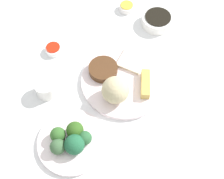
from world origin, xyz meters
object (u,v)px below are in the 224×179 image
object	(u,v)px
main_plate	(124,80)
teacup	(46,88)
soy_sauce_bowl	(157,21)
broccoli_plate	(72,141)
sauce_ramekin_hot_mustard	(127,8)
sauce_ramekin_sweet_and_sour	(54,50)

from	to	relation	value
main_plate	teacup	bearing A→B (deg)	-36.19
soy_sauce_bowl	broccoli_plate	bearing A→B (deg)	12.59
teacup	sauce_ramekin_hot_mustard	bearing A→B (deg)	-171.39
main_plate	broccoli_plate	world-z (taller)	main_plate
main_plate	sauce_ramekin_hot_mustard	world-z (taller)	sauce_ramekin_hot_mustard
broccoli_plate	sauce_ramekin_sweet_and_sour	distance (m)	0.33
sauce_ramekin_hot_mustard	broccoli_plate	bearing A→B (deg)	26.35
broccoli_plate	sauce_ramekin_hot_mustard	size ratio (longest dim) A/B	3.42
main_plate	sauce_ramekin_hot_mustard	distance (m)	0.32
broccoli_plate	teacup	distance (m)	0.19
sauce_ramekin_sweet_and_sour	main_plate	bearing A→B (deg)	107.21
main_plate	sauce_ramekin_sweet_and_sour	size ratio (longest dim) A/B	4.81
teacup	soy_sauce_bowl	bearing A→B (deg)	172.29
sauce_ramekin_sweet_and_sour	sauce_ramekin_hot_mustard	bearing A→B (deg)	172.28
main_plate	broccoli_plate	size ratio (longest dim) A/B	1.41
soy_sauce_bowl	teacup	bearing A→B (deg)	-7.71
soy_sauce_bowl	teacup	size ratio (longest dim) A/B	1.75
main_plate	soy_sauce_bowl	bearing A→B (deg)	-163.02
sauce_ramekin_sweet_and_sour	teacup	world-z (taller)	teacup
main_plate	soy_sauce_bowl	world-z (taller)	soy_sauce_bowl
main_plate	soy_sauce_bowl	xyz separation A→B (m)	(-0.26, -0.08, 0.01)
main_plate	teacup	size ratio (longest dim) A/B	4.23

